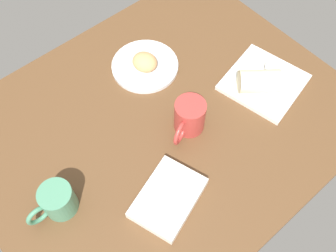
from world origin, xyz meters
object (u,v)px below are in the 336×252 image
object	(u,v)px
sauce_cup	(274,69)
book_stack	(168,198)
breakfast_wrap	(259,81)
square_plate	(264,82)
second_mug	(189,117)
scone_pastry	(145,62)
coffee_mug	(57,201)
round_plate	(145,66)

from	to	relation	value
sauce_cup	book_stack	xyz separation A→B (cm)	(-52.91, -10.33, -1.33)
breakfast_wrap	book_stack	xyz separation A→B (cm)	(-44.04, -9.09, -3.69)
square_plate	book_stack	world-z (taller)	book_stack
second_mug	scone_pastry	bearing A→B (deg)	81.54
square_plate	second_mug	size ratio (longest dim) A/B	1.60
breakfast_wrap	second_mug	xyz separation A→B (cm)	(-24.68, 4.31, 0.18)
coffee_mug	second_mug	distance (cm)	42.12
round_plate	second_mug	size ratio (longest dim) A/B	1.56
scone_pastry	second_mug	world-z (taller)	second_mug
scone_pastry	breakfast_wrap	xyz separation A→B (cm)	(20.99, -29.15, 1.05)
book_stack	sauce_cup	bearing A→B (deg)	11.04
book_stack	second_mug	bearing A→B (deg)	34.70
square_plate	breakfast_wrap	world-z (taller)	breakfast_wrap
square_plate	second_mug	xyz separation A→B (cm)	(-28.63, 3.76, 4.51)
scone_pastry	square_plate	xyz separation A→B (cm)	(24.93, -28.60, -3.27)
breakfast_wrap	book_stack	distance (cm)	45.12
second_mug	book_stack	bearing A→B (deg)	-145.30
sauce_cup	breakfast_wrap	xyz separation A→B (cm)	(-8.88, -1.24, 2.35)
round_plate	book_stack	bearing A→B (deg)	-121.20
round_plate	sauce_cup	size ratio (longest dim) A/B	3.63
book_stack	round_plate	bearing A→B (deg)	58.80
book_stack	coffee_mug	size ratio (longest dim) A/B	1.68
round_plate	scone_pastry	size ratio (longest dim) A/B	2.64
square_plate	second_mug	world-z (taller)	second_mug
breakfast_wrap	square_plate	bearing A→B (deg)	-43.47
round_plate	second_mug	xyz separation A→B (cm)	(-4.43, -25.87, 4.61)
scone_pastry	coffee_mug	size ratio (longest dim) A/B	0.61
breakfast_wrap	book_stack	size ratio (longest dim) A/B	0.55
square_plate	coffee_mug	world-z (taller)	coffee_mug
square_plate	breakfast_wrap	xyz separation A→B (cm)	(-3.94, -0.55, 4.33)
round_plate	breakfast_wrap	xyz separation A→B (cm)	(20.26, -30.18, 4.43)
scone_pastry	sauce_cup	distance (cm)	40.90
scone_pastry	sauce_cup	bearing A→B (deg)	-43.06
round_plate	square_plate	distance (cm)	38.26
second_mug	round_plate	bearing A→B (deg)	80.29
scone_pastry	breakfast_wrap	bearing A→B (deg)	-54.25
scone_pastry	second_mug	bearing A→B (deg)	-98.46
sauce_cup	coffee_mug	xyz separation A→B (cm)	(-75.54, 6.42, 1.85)
round_plate	square_plate	xyz separation A→B (cm)	(24.20, -29.63, 0.10)
square_plate	coffee_mug	bearing A→B (deg)	174.25
round_plate	sauce_cup	xyz separation A→B (cm)	(29.13, -28.94, 2.07)
book_stack	second_mug	world-z (taller)	second_mug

